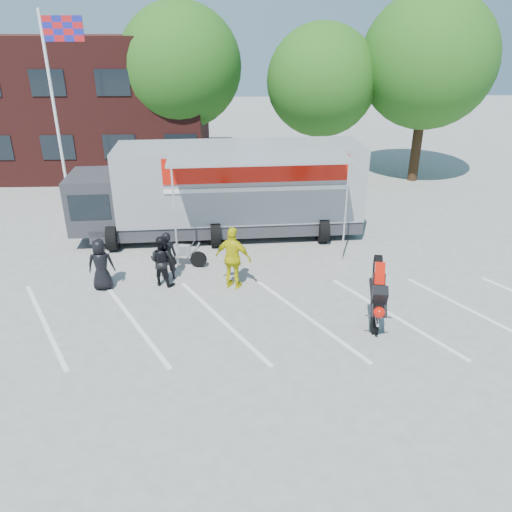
{
  "coord_description": "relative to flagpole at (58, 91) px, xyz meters",
  "views": [
    {
      "loc": [
        0.67,
        -10.8,
        7.32
      ],
      "look_at": [
        1.22,
        2.33,
        1.3
      ],
      "focal_mm": 35.0,
      "sensor_mm": 36.0,
      "label": 1
    }
  ],
  "objects": [
    {
      "name": "spectator_hivis",
      "position": [
        6.8,
        -7.11,
        -4.07
      ],
      "size": [
        1.25,
        0.89,
        1.97
      ],
      "primitive_type": "imported",
      "rotation": [
        0.0,
        0.0,
        2.74
      ],
      "color": "#D6CE0B",
      "rests_on": "ground"
    },
    {
      "name": "spectator_leather_a",
      "position": [
        2.79,
        -7.02,
        -4.24
      ],
      "size": [
        0.84,
        0.6,
        1.62
      ],
      "primitive_type": "imported",
      "rotation": [
        0.0,
        0.0,
        3.25
      ],
      "color": "black",
      "rests_on": "ground"
    },
    {
      "name": "spectator_leather_c",
      "position": [
        4.59,
        -6.82,
        -4.25
      ],
      "size": [
        0.95,
        0.86,
        1.61
      ],
      "primitive_type": "imported",
      "rotation": [
        0.0,
        0.0,
        2.75
      ],
      "color": "black",
      "rests_on": "ground"
    },
    {
      "name": "parked_motorcycle",
      "position": [
        4.99,
        -5.52,
        -5.05
      ],
      "size": [
        1.93,
        0.9,
        0.97
      ],
      "primitive_type": null,
      "rotation": [
        0.0,
        0.0,
        1.41
      ],
      "color": "silver",
      "rests_on": "ground"
    },
    {
      "name": "tree_mid",
      "position": [
        11.24,
        5.0,
        -0.11
      ],
      "size": [
        5.44,
        5.44,
        7.68
      ],
      "color": "#382314",
      "rests_on": "ground"
    },
    {
      "name": "parking_bay_lines",
      "position": [
        6.24,
        -9.0,
        -5.05
      ],
      "size": [
        18.09,
        13.33,
        0.01
      ],
      "primitive_type": "cube",
      "rotation": [
        0.0,
        0.0,
        0.52
      ],
      "color": "white",
      "rests_on": "ground"
    },
    {
      "name": "ground",
      "position": [
        6.24,
        -10.0,
        -5.05
      ],
      "size": [
        100.0,
        100.0,
        0.0
      ],
      "primitive_type": "plane",
      "color": "#9C9C97",
      "rests_on": "ground"
    },
    {
      "name": "flagpole",
      "position": [
        0.0,
        0.0,
        0.0
      ],
      "size": [
        1.61,
        0.12,
        8.0
      ],
      "color": "white",
      "rests_on": "ground"
    },
    {
      "name": "tree_left",
      "position": [
        4.24,
        6.0,
        0.51
      ],
      "size": [
        6.12,
        6.12,
        8.64
      ],
      "color": "#382314",
      "rests_on": "ground"
    },
    {
      "name": "stunt_bike_rider",
      "position": [
        10.63,
        -9.1,
        -5.05
      ],
      "size": [
        1.15,
        1.9,
        2.09
      ],
      "primitive_type": null,
      "rotation": [
        0.0,
        0.0,
        -0.19
      ],
      "color": "black",
      "rests_on": "ground"
    },
    {
      "name": "tree_right",
      "position": [
        16.24,
        4.5,
        0.82
      ],
      "size": [
        6.46,
        6.46,
        9.12
      ],
      "color": "#382314",
      "rests_on": "ground"
    },
    {
      "name": "transporter_truck",
      "position": [
        6.58,
        -2.8,
        -5.05
      ],
      "size": [
        11.22,
        5.86,
        3.48
      ],
      "primitive_type": null,
      "rotation": [
        0.0,
        0.0,
        0.05
      ],
      "color": "gray",
      "rests_on": "ground"
    },
    {
      "name": "spectator_leather_b",
      "position": [
        4.72,
        -6.44,
        -4.25
      ],
      "size": [
        0.62,
        0.44,
        1.6
      ],
      "primitive_type": "imported",
      "rotation": [
        0.0,
        0.0,
        3.24
      ],
      "color": "black",
      "rests_on": "ground"
    },
    {
      "name": "office_building",
      "position": [
        -3.76,
        8.0,
        -1.55
      ],
      "size": [
        18.0,
        8.0,
        7.0
      ],
      "primitive_type": "cube",
      "color": "#461916",
      "rests_on": "ground"
    }
  ]
}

